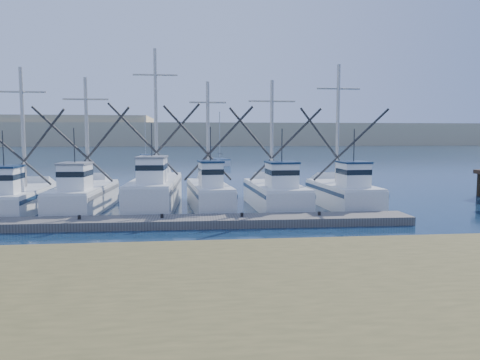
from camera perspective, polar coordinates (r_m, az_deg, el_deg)
ground at (r=18.20m, az=3.44°, el=-8.88°), size 500.00×500.00×0.00m
floating_dock at (r=24.07m, az=-16.66°, el=-5.06°), size 31.34×2.59×0.42m
dune_ridge at (r=227.39m, az=-5.68°, el=5.54°), size 360.00×60.00×10.00m
trawler_fleet at (r=28.99m, az=-15.31°, el=-1.77°), size 31.00×9.74×10.07m
sailboat_near at (r=71.45m, az=-2.47°, el=2.22°), size 2.78×6.17×8.10m
sailboat_far at (r=89.73m, az=-11.44°, el=2.78°), size 2.46×5.19×8.10m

